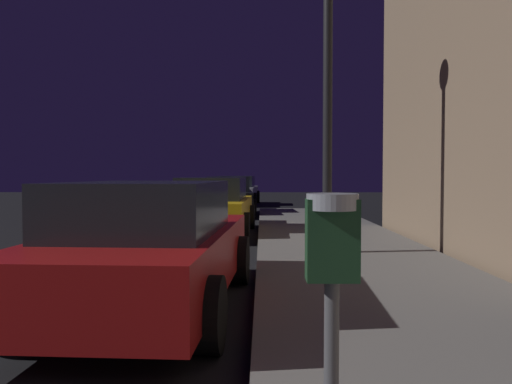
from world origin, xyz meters
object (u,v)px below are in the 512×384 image
car_black (229,196)px  street_lamp (328,63)px  parking_meter (332,278)px  car_silver (237,190)px  car_yellow_cab (213,206)px  car_red (150,246)px

car_black → street_lamp: (2.36, -9.69, 2.71)m
parking_meter → car_silver: parking_meter is taller
parking_meter → street_lamp: 7.23m
street_lamp → car_black: bearing=103.7°
parking_meter → street_lamp: bearing=82.7°
car_yellow_cab → street_lamp: bearing=-58.3°
car_red → car_yellow_cab: same height
car_black → car_silver: bearing=90.0°
parking_meter → car_black: (-1.49, 16.50, -0.42)m
parking_meter → street_lamp: (0.87, 6.80, 2.28)m
car_yellow_cab → car_black: size_ratio=1.02×
car_black → car_silver: 6.34m
car_red → car_silver: bearing=90.0°
street_lamp → parking_meter: bearing=-97.3°
parking_meter → car_black: size_ratio=0.31×
car_red → car_black: size_ratio=1.06×
car_yellow_cab → car_silver: same height
parking_meter → car_black: parking_meter is taller
parking_meter → car_yellow_cab: bearing=98.0°
parking_meter → car_black: bearing=95.2°
car_red → street_lamp: street_lamp is taller
parking_meter → car_black: 16.57m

